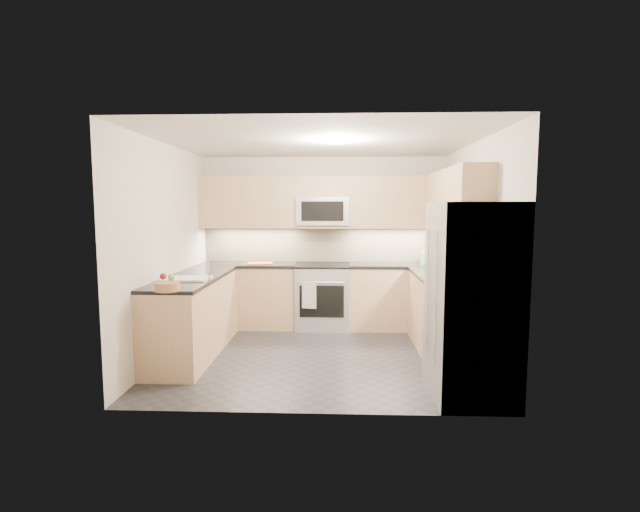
{
  "coord_description": "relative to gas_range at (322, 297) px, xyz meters",
  "views": [
    {
      "loc": [
        0.22,
        -5.39,
        1.75
      ],
      "look_at": [
        0.0,
        0.35,
        1.15
      ],
      "focal_mm": 26.0,
      "sensor_mm": 36.0,
      "label": 1
    }
  ],
  "objects": [
    {
      "name": "oven_door_glass",
      "position": [
        0.0,
        -0.33,
        -0.01
      ],
      "size": [
        0.62,
        0.02,
        0.45
      ],
      "primitive_type": "cube",
      "color": "black",
      "rests_on": "gas_range"
    },
    {
      "name": "fridge_handle_left",
      "position": [
        1.08,
        -2.61,
        0.49
      ],
      "size": [
        0.02,
        0.02,
        1.2
      ],
      "primitive_type": "cylinder",
      "color": "#B2B5BA",
      "rests_on": "refrigerator"
    },
    {
      "name": "utensil_bowl",
      "position": [
        1.57,
        -0.0,
        0.57
      ],
      "size": [
        0.39,
        0.39,
        0.18
      ],
      "primitive_type": "cylinder",
      "rotation": [
        0.0,
        0.0,
        0.29
      ],
      "color": "#54AD4A",
      "rests_on": "countertop_back_right"
    },
    {
      "name": "backsplash_back",
      "position": [
        0.0,
        0.32,
        0.74
      ],
      "size": [
        3.6,
        0.01,
        0.51
      ],
      "primitive_type": "cube",
      "color": "tan",
      "rests_on": "wall_back"
    },
    {
      "name": "fruit_apple",
      "position": [
        -1.56,
        -2.06,
        0.6
      ],
      "size": [
        0.07,
        0.07,
        0.07
      ],
      "primitive_type": "sphere",
      "color": "maroon",
      "rests_on": "fruit_basket"
    },
    {
      "name": "ceiling",
      "position": [
        0.0,
        -1.28,
        2.04
      ],
      "size": [
        3.6,
        3.2,
        0.02
      ],
      "primitive_type": "cube",
      "color": "beige",
      "rests_on": "wall_back"
    },
    {
      "name": "dish_towel_check",
      "position": [
        -0.17,
        -0.37,
        0.1
      ],
      "size": [
        0.2,
        0.06,
        0.38
      ],
      "primitive_type": "cube",
      "rotation": [
        0.0,
        0.0,
        -0.22
      ],
      "color": "silver",
      "rests_on": "oven_handle"
    },
    {
      "name": "base_cab_right",
      "position": [
        1.5,
        -1.12,
        -0.01
      ],
      "size": [
        0.6,
        1.7,
        0.9
      ],
      "primitive_type": "cube",
      "color": "tan",
      "rests_on": "floor"
    },
    {
      "name": "cutting_board",
      "position": [
        -0.91,
        -0.01,
        0.49
      ],
      "size": [
        0.38,
        0.29,
        0.01
      ],
      "primitive_type": "cube",
      "rotation": [
        0.0,
        0.0,
        0.11
      ],
      "color": "#CE5013",
      "rests_on": "countertop_back_left"
    },
    {
      "name": "wall_back",
      "position": [
        0.0,
        0.32,
        0.79
      ],
      "size": [
        3.6,
        0.02,
        2.5
      ],
      "primitive_type": "cube",
      "color": "beige",
      "rests_on": "floor"
    },
    {
      "name": "gas_range",
      "position": [
        0.0,
        0.0,
        0.0
      ],
      "size": [
        0.76,
        0.65,
        0.91
      ],
      "primitive_type": "cube",
      "color": "#ABADB3",
      "rests_on": "floor"
    },
    {
      "name": "fruit_basket",
      "position": [
        -1.44,
        -2.26,
        0.53
      ],
      "size": [
        0.31,
        0.31,
        0.09
      ],
      "primitive_type": "cylinder",
      "rotation": [
        0.0,
        0.0,
        0.43
      ],
      "color": "#A6744D",
      "rests_on": "countertop_peninsula"
    },
    {
      "name": "range_cooktop",
      "position": [
        0.0,
        0.0,
        0.46
      ],
      "size": [
        0.76,
        0.65,
        0.03
      ],
      "primitive_type": "cube",
      "color": "black",
      "rests_on": "gas_range"
    },
    {
      "name": "microwave",
      "position": [
        0.0,
        0.12,
        1.24
      ],
      "size": [
        0.76,
        0.4,
        0.4
      ],
      "primitive_type": "cube",
      "color": "#A9ACB1",
      "rests_on": "upper_cab_back"
    },
    {
      "name": "backsplash_right",
      "position": [
        1.8,
        -0.82,
        0.74
      ],
      "size": [
        0.01,
        2.3,
        0.51
      ],
      "primitive_type": "cube",
      "color": "tan",
      "rests_on": "wall_right"
    },
    {
      "name": "countertop_back_left",
      "position": [
        -1.09,
        0.02,
        0.47
      ],
      "size": [
        1.42,
        0.63,
        0.04
      ],
      "primitive_type": "cube",
      "color": "black",
      "rests_on": "base_cab_back_left"
    },
    {
      "name": "faucet",
      "position": [
        -1.24,
        -1.53,
        0.62
      ],
      "size": [
        0.03,
        0.03,
        0.28
      ],
      "primitive_type": "cylinder",
      "color": "silver",
      "rests_on": "countertop_peninsula"
    },
    {
      "name": "base_cab_back_right",
      "position": [
        1.09,
        0.02,
        -0.01
      ],
      "size": [
        1.42,
        0.6,
        0.9
      ],
      "primitive_type": "cube",
      "color": "tan",
      "rests_on": "floor"
    },
    {
      "name": "fridge_handle_right",
      "position": [
        1.08,
        -2.25,
        0.49
      ],
      "size": [
        0.02,
        0.02,
        1.2
      ],
      "primitive_type": "cylinder",
      "color": "#B2B5BA",
      "rests_on": "refrigerator"
    },
    {
      "name": "microwave_door",
      "position": [
        0.0,
        -0.08,
        1.24
      ],
      "size": [
        0.6,
        0.01,
        0.28
      ],
      "primitive_type": "cube",
      "color": "black",
      "rests_on": "microwave"
    },
    {
      "name": "oven_handle",
      "position": [
        0.0,
        -0.35,
        0.26
      ],
      "size": [
        0.6,
        0.02,
        0.02
      ],
      "primitive_type": "cylinder",
      "rotation": [
        0.0,
        1.57,
        0.0
      ],
      "color": "#B2B5BA",
      "rests_on": "gas_range"
    },
    {
      "name": "upper_cab_right",
      "position": [
        1.62,
        -1.0,
        1.37
      ],
      "size": [
        0.35,
        1.95,
        0.75
      ],
      "primitive_type": "cube",
      "color": "tan",
      "rests_on": "wall_right"
    },
    {
      "name": "base_cab_back_left",
      "position": [
        -1.09,
        0.02,
        -0.01
      ],
      "size": [
        1.42,
        0.6,
        0.9
      ],
      "primitive_type": "cube",
      "color": "tan",
      "rests_on": "floor"
    },
    {
      "name": "floor",
      "position": [
        0.0,
        -1.28,
        -0.46
      ],
      "size": [
        3.6,
        3.2,
        0.0
      ],
      "primitive_type": "cube",
      "color": "#26262C",
      "rests_on": "ground"
    },
    {
      "name": "wall_left",
      "position": [
        -1.8,
        -1.28,
        0.79
      ],
      "size": [
        0.02,
        3.2,
        2.5
      ],
      "primitive_type": "cube",
      "color": "beige",
      "rests_on": "floor"
    },
    {
      "name": "sink_basin",
      "position": [
        -1.5,
        -1.53,
        0.42
      ],
      "size": [
        0.52,
        0.38,
        0.16
      ],
      "primitive_type": "cube",
      "color": "white",
      "rests_on": "base_cab_peninsula"
    },
    {
      "name": "countertop_back_right",
      "position": [
        1.09,
        0.02,
        0.47
      ],
      "size": [
        1.42,
        0.63,
        0.04
      ],
      "primitive_type": "cube",
      "color": "black",
      "rests_on": "base_cab_back_right"
    },
    {
      "name": "wall_front",
      "position": [
        0.0,
        -2.88,
        0.79
      ],
      "size": [
        3.6,
        0.02,
        2.5
      ],
      "primitive_type": "cube",
      "color": "beige",
      "rests_on": "floor"
    },
    {
      "name": "countertop_peninsula",
      "position": [
        -1.5,
        -1.28,
        0.47
      ],
      "size": [
        0.63,
        2.0,
        0.04
      ],
      "primitive_type": "cube",
      "color": "black",
      "rests_on": "base_cab_peninsula"
    },
    {
      "name": "countertop_right",
      "position": [
        1.5,
        -1.12,
        0.47
      ],
      "size": [
        0.63,
        1.7,
        0.04
      ],
      "primitive_type": "cube",
      "color": "black",
      "rests_on": "base_cab_right"
    },
    {
      "name": "base_cab_peninsula",
      "position": [
        -1.5,
        -1.28,
        -0.01
      ],
      "size": [
        0.6,
        2.0,
        0.9
      ],
      "primitive_type": "cube",
      "color": "tan",
      "rests_on": "floor"
    },
    {
      "name": "refrigerator",
      "position": [
        1.45,
        -2.43,
        0.45
      ],
      "size": [
        0.7,
        0.9,
        1.8
      ],
      "primitive_type": "cube",
      "color": "#A4A6AC",
      "rests_on": "floor"
    },
    {
      "name": "wall_right",
      "position": [
        1.8,
        -1.28,
        0.79
      ],
      "size": [
        0.02,
        3.2,
        2.5
      ],
      "primitive_type": "cube",
      "color": "beige",
      "rests_on": "floor"
    },
    {
      "name": "fruit_pear",
      "position": [
        -1.45,
        -2.12,
        0.6
      ],
      "size": [
        0.07,
        0.07,
        0.07
      ],
      "primitive_type": "sphere",
      "color": "#6EB14C",
      "rests_on": "fruit_basket"
    },
    {
      "name": "upper_cab_back",
      "position": [
        0.0,
        0.15,
        1.37
      ],
      "size": [
        3.6,
        0.35,
        0.75
      ],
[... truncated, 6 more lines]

